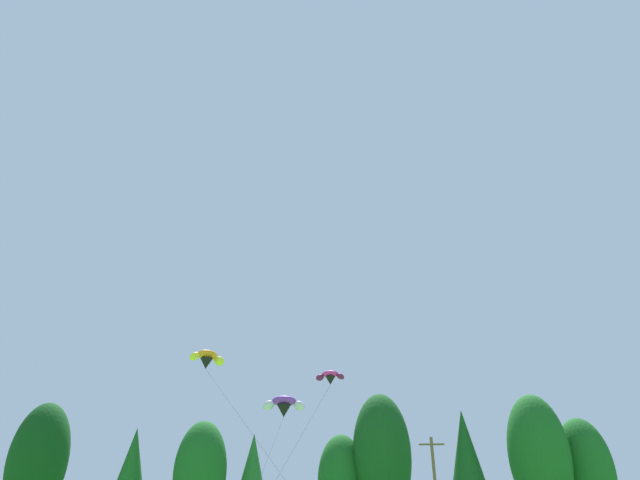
# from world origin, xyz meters

# --- Properties ---
(treeline_tree_b) EXTENTS (5.62, 5.62, 14.15)m
(treeline_tree_b) POSITION_xyz_m (-27.89, 51.86, 8.57)
(treeline_tree_b) COLOR #472D19
(treeline_tree_b) RESTS_ON ground_plane
(treeline_tree_c) EXTENTS (4.17, 4.17, 11.67)m
(treeline_tree_c) POSITION_xyz_m (-18.55, 52.58, 7.31)
(treeline_tree_c) COLOR #472D19
(treeline_tree_c) RESTS_ON ground_plane
(treeline_tree_d) EXTENTS (5.12, 5.12, 12.31)m
(treeline_tree_d) POSITION_xyz_m (-11.72, 52.91, 7.45)
(treeline_tree_d) COLOR #472D19
(treeline_tree_d) RESTS_ON ground_plane
(treeline_tree_e) EXTENTS (4.12, 4.12, 11.44)m
(treeline_tree_e) POSITION_xyz_m (-7.15, 55.88, 7.17)
(treeline_tree_e) COLOR #472D19
(treeline_tree_e) RESTS_ON ground_plane
(treeline_tree_g) EXTENTS (5.95, 5.95, 15.37)m
(treeline_tree_g) POSITION_xyz_m (6.10, 56.14, 9.30)
(treeline_tree_g) COLOR #472D19
(treeline_tree_g) RESTS_ON ground_plane
(treeline_tree_h) EXTENTS (4.48, 4.48, 13.09)m
(treeline_tree_h) POSITION_xyz_m (14.08, 53.43, 8.20)
(treeline_tree_h) COLOR #472D19
(treeline_tree_h) RESTS_ON ground_plane
(treeline_tree_i) EXTENTS (5.72, 5.72, 14.52)m
(treeline_tree_i) POSITION_xyz_m (21.00, 53.67, 8.79)
(treeline_tree_i) COLOR #472D19
(treeline_tree_i) RESTS_ON ground_plane
(treeline_tree_j) EXTENTS (5.17, 5.17, 12.47)m
(treeline_tree_j) POSITION_xyz_m (25.61, 55.23, 7.55)
(treeline_tree_j) COLOR #472D19
(treeline_tree_j) RESTS_ON ground_plane
(parafoil_kite_high_purple) EXTENTS (3.38, 15.07, 10.35)m
(parafoil_kite_high_purple) POSITION_xyz_m (-1.46, 37.86, 10.73)
(parafoil_kite_high_purple) COLOR purple
(parafoil_kite_mid_orange) EXTENTS (11.08, 12.52, 12.42)m
(parafoil_kite_mid_orange) POSITION_xyz_m (-6.54, 34.02, 13.30)
(parafoil_kite_mid_orange) COLOR orange
(parafoil_kite_far_magenta) EXTENTS (4.88, 12.82, 11.63)m
(parafoil_kite_far_magenta) POSITION_xyz_m (2.14, 35.82, 12.28)
(parafoil_kite_far_magenta) COLOR #D12893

